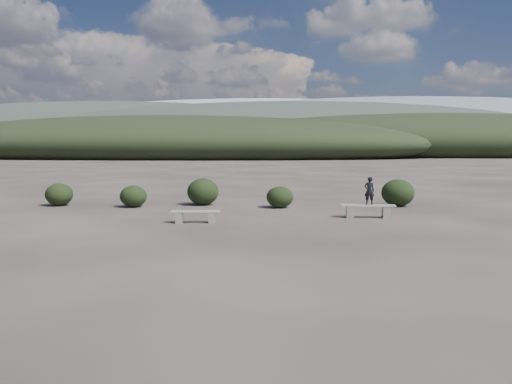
{
  "coord_description": "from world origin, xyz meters",
  "views": [
    {
      "loc": [
        1.77,
        -11.71,
        2.52
      ],
      "look_at": [
        0.73,
        3.5,
        1.1
      ],
      "focal_mm": 35.0,
      "sensor_mm": 36.0,
      "label": 1
    }
  ],
  "objects": [
    {
      "name": "shrub_f",
      "position": [
        -7.92,
        8.53,
        0.48
      ],
      "size": [
        1.12,
        1.12,
        0.95
      ],
      "primitive_type": "ellipsoid",
      "color": "black",
      "rests_on": "ground"
    },
    {
      "name": "mountain_ridges",
      "position": [
        -7.48,
        339.06,
        10.84
      ],
      "size": [
        500.0,
        400.0,
        56.0
      ],
      "color": "black",
      "rests_on": "ground"
    },
    {
      "name": "seated_person",
      "position": [
        4.53,
        5.81,
        0.95
      ],
      "size": [
        0.37,
        0.25,
        0.98
      ],
      "primitive_type": "imported",
      "rotation": [
        0.0,
        0.0,
        3.19
      ],
      "color": "black",
      "rests_on": "bench_right"
    },
    {
      "name": "ground",
      "position": [
        0.0,
        0.0,
        0.0
      ],
      "size": [
        1200.0,
        1200.0,
        0.0
      ],
      "primitive_type": "plane",
      "color": "#28231F",
      "rests_on": "ground"
    },
    {
      "name": "shrub_c",
      "position": [
        1.36,
        8.47,
        0.44
      ],
      "size": [
        1.1,
        1.1,
        0.88
      ],
      "primitive_type": "ellipsoid",
      "color": "black",
      "rests_on": "ground"
    },
    {
      "name": "shrub_e",
      "position": [
        6.25,
        9.31,
        0.56
      ],
      "size": [
        1.35,
        1.35,
        1.13
      ],
      "primitive_type": "ellipsoid",
      "color": "black",
      "rests_on": "ground"
    },
    {
      "name": "bench_left",
      "position": [
        -1.3,
        4.26,
        0.24
      ],
      "size": [
        1.63,
        0.48,
        0.4
      ],
      "rotation": [
        0.0,
        0.0,
        0.09
      ],
      "color": "slate",
      "rests_on": "ground"
    },
    {
      "name": "bench_right",
      "position": [
        4.5,
        5.81,
        0.28
      ],
      "size": [
        1.87,
        0.44,
        0.47
      ],
      "rotation": [
        0.0,
        0.0,
        -0.03
      ],
      "color": "slate",
      "rests_on": "ground"
    },
    {
      "name": "shrub_a",
      "position": [
        -4.65,
        8.26,
        0.45
      ],
      "size": [
        1.1,
        1.1,
        0.9
      ],
      "primitive_type": "ellipsoid",
      "color": "black",
      "rests_on": "ground"
    },
    {
      "name": "shrub_b",
      "position": [
        -1.93,
        9.19,
        0.57
      ],
      "size": [
        1.33,
        1.33,
        1.14
      ],
      "primitive_type": "ellipsoid",
      "color": "black",
      "rests_on": "ground"
    }
  ]
}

